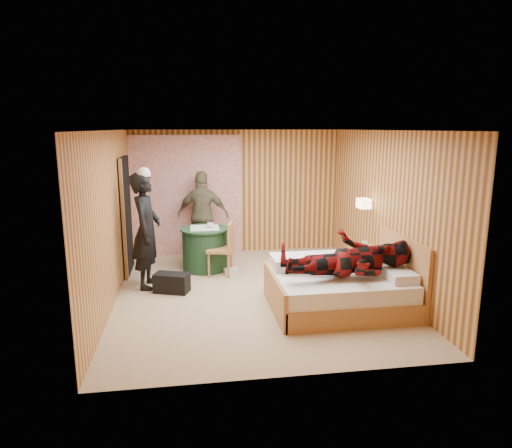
{
  "coord_description": "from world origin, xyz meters",
  "views": [
    {
      "loc": [
        -0.98,
        -6.71,
        2.54
      ],
      "look_at": [
        0.07,
        0.24,
        1.05
      ],
      "focal_mm": 32.0,
      "sensor_mm": 36.0,
      "label": 1
    }
  ],
  "objects": [
    {
      "name": "sneaker_left",
      "position": [
        -0.27,
        0.99,
        0.05
      ],
      "size": [
        0.26,
        0.16,
        0.11
      ],
      "primitive_type": "cube",
      "rotation": [
        0.0,
        0.0,
        0.3
      ],
      "color": "silver",
      "rests_on": "floor"
    },
    {
      "name": "chair_far",
      "position": [
        -0.71,
        2.04,
        0.54
      ],
      "size": [
        0.44,
        0.44,
        0.93
      ],
      "rotation": [
        0.0,
        0.0,
        0.06
      ],
      "color": "#BB7C4C",
      "rests_on": "floor"
    },
    {
      "name": "floor",
      "position": [
        0.0,
        0.0,
        0.0
      ],
      "size": [
        4.2,
        5.0,
        0.01
      ],
      "primitive_type": "cube",
      "color": "tan",
      "rests_on": "ground"
    },
    {
      "name": "wall_back",
      "position": [
        0.0,
        2.5,
        1.25
      ],
      "size": [
        4.2,
        0.02,
        2.5
      ],
      "primitive_type": "cube",
      "color": "#E69258",
      "rests_on": "floor"
    },
    {
      "name": "cup_nightstand",
      "position": [
        1.88,
        0.25,
        0.65
      ],
      "size": [
        0.1,
        0.1,
        0.09
      ],
      "primitive_type": "imported",
      "rotation": [
        0.0,
        0.0,
        -0.01
      ],
      "color": "silver",
      "rests_on": "nightstand"
    },
    {
      "name": "man_on_bed",
      "position": [
        1.15,
        -1.01,
        0.94
      ],
      "size": [
        0.86,
        0.67,
        1.77
      ],
      "primitive_type": "imported",
      "rotation": [
        0.0,
        1.57,
        0.0
      ],
      "color": "#5E0908",
      "rests_on": "bed"
    },
    {
      "name": "cup_table",
      "position": [
        -0.6,
        1.3,
        0.83
      ],
      "size": [
        0.15,
        0.15,
        0.1
      ],
      "primitive_type": "imported",
      "rotation": [
        0.0,
        0.0,
        -0.29
      ],
      "color": "silver",
      "rests_on": "round_table"
    },
    {
      "name": "ceiling",
      "position": [
        0.0,
        0.0,
        2.5
      ],
      "size": [
        4.2,
        5.0,
        0.01
      ],
      "primitive_type": "cube",
      "color": "white",
      "rests_on": "wall_back"
    },
    {
      "name": "round_table",
      "position": [
        -0.7,
        1.35,
        0.39
      ],
      "size": [
        0.88,
        0.88,
        0.78
      ],
      "color": "#21482A",
      "rests_on": "floor"
    },
    {
      "name": "curtain",
      "position": [
        -1.0,
        2.43,
        1.2
      ],
      "size": [
        2.2,
        0.08,
        2.4
      ],
      "primitive_type": "cube",
      "color": "beige",
      "rests_on": "floor"
    },
    {
      "name": "wall_right",
      "position": [
        2.1,
        0.0,
        1.25
      ],
      "size": [
        0.02,
        5.0,
        2.5
      ],
      "primitive_type": "cube",
      "color": "#E69258",
      "rests_on": "floor"
    },
    {
      "name": "bed",
      "position": [
        1.13,
        -0.78,
        0.3
      ],
      "size": [
        1.94,
        1.48,
        1.02
      ],
      "color": "#BB7C4C",
      "rests_on": "floor"
    },
    {
      "name": "woman_standing",
      "position": [
        -1.65,
        0.54,
        0.93
      ],
      "size": [
        0.54,
        0.74,
        1.86
      ],
      "primitive_type": "imported",
      "rotation": [
        0.0,
        0.0,
        1.42
      ],
      "color": "black",
      "rests_on": "floor"
    },
    {
      "name": "nightstand",
      "position": [
        1.88,
        0.12,
        0.31
      ],
      "size": [
        0.46,
        0.63,
        0.6
      ],
      "color": "#BB7C4C",
      "rests_on": "floor"
    },
    {
      "name": "man_at_table",
      "position": [
        -0.7,
        2.08,
        0.86
      ],
      "size": [
        1.08,
        0.62,
        1.72
      ],
      "primitive_type": "imported",
      "rotation": [
        0.0,
        0.0,
        2.93
      ],
      "color": "brown",
      "rests_on": "floor"
    },
    {
      "name": "wall_left",
      "position": [
        -2.1,
        0.0,
        1.25
      ],
      "size": [
        0.02,
        5.0,
        2.5
      ],
      "primitive_type": "cube",
      "color": "#E69258",
      "rests_on": "floor"
    },
    {
      "name": "duffel_bag",
      "position": [
        -1.27,
        0.22,
        0.15
      ],
      "size": [
        0.6,
        0.45,
        0.3
      ],
      "primitive_type": "cube",
      "rotation": [
        0.0,
        0.0,
        -0.35
      ],
      "color": "black",
      "rests_on": "floor"
    },
    {
      "name": "book_upper",
      "position": [
        1.88,
        0.07,
        0.64
      ],
      "size": [
        0.26,
        0.28,
        0.02
      ],
      "primitive_type": "imported",
      "rotation": [
        0.0,
        0.0,
        -0.54
      ],
      "color": "silver",
      "rests_on": "nightstand"
    },
    {
      "name": "chair_near",
      "position": [
        -0.37,
        0.96,
        0.54
      ],
      "size": [
        0.51,
        0.51,
        0.94
      ],
      "rotation": [
        0.0,
        0.0,
        -1.82
      ],
      "color": "#BB7C4C",
      "rests_on": "floor"
    },
    {
      "name": "wall_lamp",
      "position": [
        1.92,
        0.45,
        1.3
      ],
      "size": [
        0.26,
        0.24,
        0.16
      ],
      "color": "gold",
      "rests_on": "wall_right"
    },
    {
      "name": "book_lower",
      "position": [
        1.88,
        0.07,
        0.62
      ],
      "size": [
        0.26,
        0.28,
        0.02
      ],
      "primitive_type": "imported",
      "rotation": [
        0.0,
        0.0,
        0.57
      ],
      "color": "silver",
      "rests_on": "nightstand"
    },
    {
      "name": "doorway",
      "position": [
        -2.06,
        1.4,
        1.02
      ],
      "size": [
        0.06,
        0.9,
        2.05
      ],
      "primitive_type": "cube",
      "color": "black",
      "rests_on": "floor"
    },
    {
      "name": "sneaker_right",
      "position": [
        -0.6,
        1.17,
        0.06
      ],
      "size": [
        0.29,
        0.15,
        0.12
      ],
      "primitive_type": "cube",
      "rotation": [
        0.0,
        0.0,
        0.14
      ],
      "color": "silver",
      "rests_on": "floor"
    }
  ]
}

